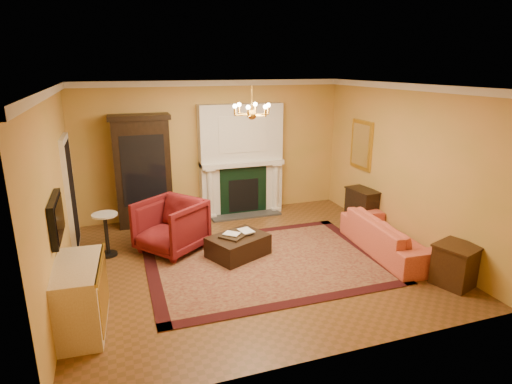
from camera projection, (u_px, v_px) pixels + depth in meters
name	position (u px, v px, depth m)	size (l,w,h in m)	color
floor	(252.00, 261.00, 7.54)	(6.00, 5.50, 0.02)	brown
ceiling	(252.00, 85.00, 6.68)	(6.00, 5.50, 0.02)	white
wall_back	(213.00, 149.00, 9.61)	(6.00, 0.02, 3.00)	#DB994E
wall_front	(333.00, 240.00, 4.60)	(6.00, 0.02, 3.00)	#DB994E
wall_left	(55.00, 195.00, 6.17)	(0.02, 5.50, 3.00)	#DB994E
wall_right	(403.00, 165.00, 8.04)	(0.02, 5.50, 3.00)	#DB994E
fireplace	(241.00, 162.00, 9.71)	(1.90, 0.70, 2.50)	silver
crown_molding	(235.00, 87.00, 7.56)	(6.00, 5.50, 0.12)	silver
doorway	(71.00, 193.00, 7.86)	(0.08, 1.05, 2.10)	silver
tv_panel	(57.00, 218.00, 5.69)	(0.09, 0.95, 0.58)	black
gilt_mirror	(361.00, 145.00, 9.26)	(0.06, 0.76, 1.05)	gold
chandelier	(252.00, 111.00, 6.79)	(0.63, 0.55, 0.53)	gold
oriental_rug	(265.00, 262.00, 7.46)	(4.01, 3.01, 0.02)	#480F11
china_cabinet	(143.00, 173.00, 8.98)	(1.13, 0.51, 2.25)	black
wingback_armchair	(171.00, 224.00, 7.80)	(1.04, 0.97, 1.07)	maroon
pedestal_table	(106.00, 232.00, 7.61)	(0.45, 0.45, 0.80)	black
commode	(80.00, 297.00, 5.48)	(0.57, 1.21, 0.90)	beige
coral_sofa	(390.00, 230.00, 7.73)	(2.23, 0.65, 0.87)	#E06547
end_table	(456.00, 266.00, 6.63)	(0.54, 0.54, 0.63)	#321F0D
console_table	(362.00, 208.00, 9.13)	(0.39, 0.68, 0.76)	black
leather_ottoman	(238.00, 246.00, 7.66)	(0.99, 0.72, 0.37)	black
ottoman_tray	(235.00, 235.00, 7.62)	(0.50, 0.39, 0.03)	black
book_a	(229.00, 229.00, 7.46)	(0.21, 0.03, 0.28)	gray
book_b	(241.00, 225.00, 7.63)	(0.22, 0.02, 0.31)	gray
topiary_left	(213.00, 153.00, 9.40)	(0.15, 0.15, 0.41)	gray
topiary_right	(266.00, 148.00, 9.77)	(0.18, 0.18, 0.47)	gray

